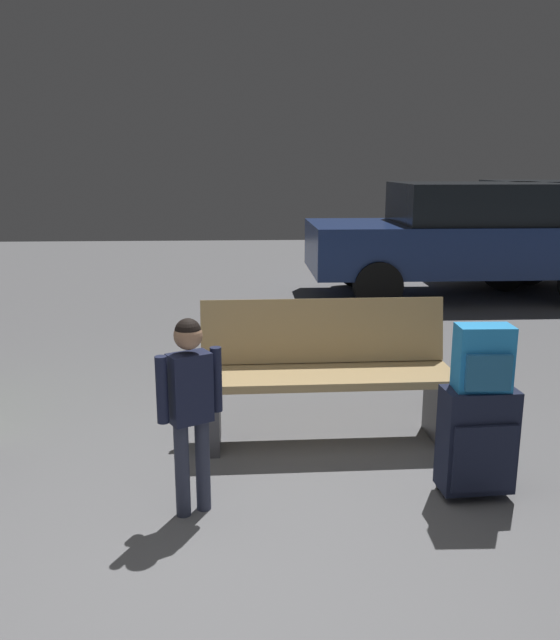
% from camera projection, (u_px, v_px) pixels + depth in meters
% --- Properties ---
extents(ground_plane, '(18.00, 18.00, 0.10)m').
position_uv_depth(ground_plane, '(239.00, 344.00, 6.60)').
color(ground_plane, slate).
extents(bench, '(1.61, 0.55, 0.89)m').
position_uv_depth(bench, '(326.00, 372.00, 4.13)').
color(bench, tan).
rests_on(bench, ground_plane).
extents(suitcase, '(0.39, 0.25, 0.60)m').
position_uv_depth(suitcase, '(477.00, 440.00, 3.40)').
color(suitcase, '#191E33').
rests_on(suitcase, ground_plane).
extents(backpack_bright, '(0.28, 0.20, 0.34)m').
position_uv_depth(backpack_bright, '(483.00, 359.00, 3.30)').
color(backpack_bright, '#268CD8').
rests_on(backpack_bright, suitcase).
extents(child, '(0.31, 0.20, 1.02)m').
position_uv_depth(child, '(190.00, 396.00, 3.17)').
color(child, '#33384C').
rests_on(child, ground_plane).
extents(parked_car_near, '(4.11, 1.81, 1.51)m').
position_uv_depth(parked_car_near, '(466.00, 237.00, 8.63)').
color(parked_car_near, navy).
rests_on(parked_car_near, ground_plane).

